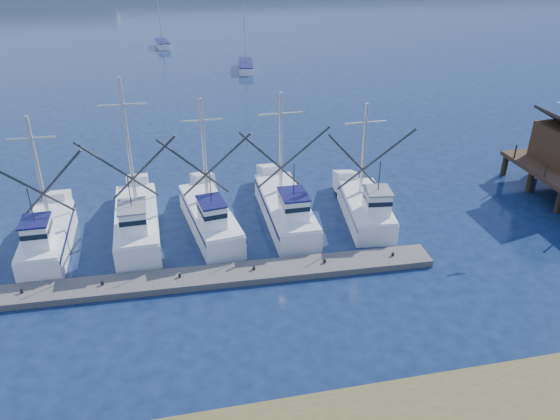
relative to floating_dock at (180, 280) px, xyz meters
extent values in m
plane|color=#0D1B3B|center=(6.54, -5.61, -0.19)|extent=(500.00, 500.00, 0.00)
cube|color=#635E58|center=(0.00, 0.00, 0.00)|extent=(28.18, 2.77, 0.38)
cube|color=white|center=(-7.33, 4.81, 0.56)|extent=(2.35, 7.16, 1.49)
cube|color=white|center=(-7.33, 2.98, 2.06)|extent=(1.35, 1.75, 1.50)
cylinder|color=#B7B2A8|center=(-7.33, 6.03, 4.52)|extent=(0.22, 0.22, 6.42)
cube|color=white|center=(-2.25, 5.34, 0.65)|extent=(2.72, 8.27, 1.68)
cube|color=white|center=(-2.25, 3.24, 2.24)|extent=(1.50, 2.04, 1.50)
cylinder|color=#B7B2A8|center=(-2.25, 6.74, 5.45)|extent=(0.22, 0.22, 7.92)
cube|color=white|center=(2.16, 5.22, 0.59)|extent=(3.41, 8.22, 1.55)
cube|color=white|center=(2.16, 3.18, 2.12)|extent=(1.58, 2.12, 1.50)
cylinder|color=#B7B2A8|center=(2.16, 6.58, 4.67)|extent=(0.22, 0.22, 6.60)
cube|color=white|center=(7.04, 5.56, 0.54)|extent=(2.55, 8.65, 1.45)
cube|color=white|center=(7.04, 3.35, 2.02)|extent=(1.47, 2.11, 1.50)
cylinder|color=#B7B2A8|center=(7.04, 7.04, 4.59)|extent=(0.22, 0.22, 6.66)
cube|color=white|center=(12.14, 4.61, 0.51)|extent=(3.33, 7.00, 1.39)
cube|color=white|center=(12.14, 2.88, 1.96)|extent=(1.64, 1.81, 1.50)
cylinder|color=#B7B2A8|center=(12.14, 5.76, 4.26)|extent=(0.22, 0.22, 6.10)
cube|color=white|center=(10.91, 47.30, 0.26)|extent=(2.60, 6.69, 0.90)
cylinder|color=#B7B2A8|center=(10.91, 47.60, 4.31)|extent=(0.12, 0.12, 7.20)
cube|color=white|center=(0.40, 65.01, 0.26)|extent=(2.31, 5.29, 0.90)
cylinder|color=#B7B2A8|center=(0.40, 65.31, 4.31)|extent=(0.12, 0.12, 7.20)
camera|label=1|loc=(0.22, -24.79, 16.94)|focal=35.00mm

